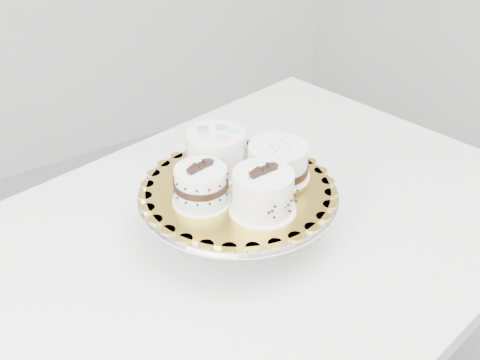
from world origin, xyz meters
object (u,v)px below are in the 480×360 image
table (238,263)px  cake_banded (201,186)px  cake_ribbon (278,162)px  cake_swirl (263,193)px  cake_board (238,189)px  cake_dots (216,151)px  cake_stand (238,204)px

table → cake_banded: (-0.07, 0.01, 0.21)m
cake_ribbon → cake_swirl: bearing=-137.5°
cake_board → cake_swirl: cake_swirl is taller
cake_dots → cake_ribbon: bearing=-30.8°
cake_board → cake_banded: cake_banded is taller
cake_stand → cake_board: (0.00, -0.00, 0.03)m
cake_banded → cake_ribbon: bearing=-12.5°
cake_swirl → cake_banded: bearing=129.0°
cake_dots → cake_ribbon: (0.08, -0.08, -0.01)m
table → cake_swirl: (0.00, -0.08, 0.21)m
cake_swirl → cake_banded: cake_swirl is taller
cake_banded → cake_ribbon: cake_banded is taller
cake_board → cake_dots: 0.09m
table → cake_board: cake_board is taller
cake_stand → cake_dots: size_ratio=2.80×
table → cake_banded: size_ratio=13.23×
cake_stand → cake_swirl: (-0.00, -0.08, 0.07)m
cake_stand → cake_ribbon: (0.08, -0.01, 0.07)m
table → cake_ribbon: cake_ribbon is taller
table → cake_ribbon: 0.22m
table → cake_stand: size_ratio=3.81×
cake_board → cake_dots: size_ratio=2.58×
cake_stand → cake_banded: cake_banded is taller
cake_board → cake_ribbon: (0.08, -0.01, 0.03)m
cake_stand → cake_banded: size_ratio=3.47×
table → cake_swirl: 0.23m
cake_banded → cake_dots: 0.11m
table → cake_board: (0.00, 0.00, 0.17)m
table → cake_swirl: cake_swirl is taller
cake_board → table: bearing=-128.0°
cake_stand → cake_board: cake_board is taller
cake_swirl → cake_board: bearing=84.7°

